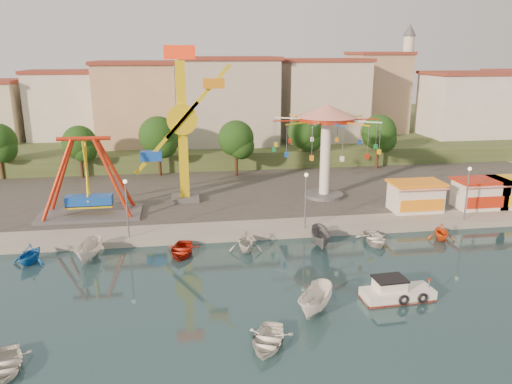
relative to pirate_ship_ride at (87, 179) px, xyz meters
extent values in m
plane|color=#132D35|center=(12.38, -19.82, -4.39)|extent=(200.00, 200.00, 0.00)
cube|color=#9E998E|center=(12.38, 42.18, -4.09)|extent=(200.00, 100.00, 0.60)
cube|color=#4C4944|center=(12.38, 10.18, -3.79)|extent=(90.00, 28.00, 0.01)
cube|color=#384C26|center=(12.38, 47.18, -2.89)|extent=(200.00, 60.00, 3.00)
cube|color=#59595E|center=(0.00, 0.00, -3.64)|extent=(10.00, 5.00, 0.30)
cube|color=blue|center=(0.00, 0.00, -2.19)|extent=(4.50, 1.40, 1.00)
cylinder|color=#AF250E|center=(0.00, 0.00, 4.01)|extent=(5.00, 0.40, 0.40)
cube|color=#59595E|center=(9.48, 4.05, -3.54)|extent=(3.00, 3.00, 0.50)
cube|color=yellow|center=(9.48, 4.05, 3.71)|extent=(1.00, 1.00, 15.00)
cube|color=red|center=(9.48, 4.05, 12.01)|extent=(3.20, 0.50, 1.40)
cylinder|color=yellow|center=(9.48, 3.25, 5.21)|extent=(3.20, 0.50, 3.20)
cube|color=yellow|center=(11.16, 3.05, 7.06)|extent=(6.99, 0.35, 7.63)
cube|color=orange|center=(12.84, 3.05, 8.90)|extent=(2.20, 1.20, 1.00)
cylinder|color=#59595E|center=(25.03, 3.01, -3.59)|extent=(4.40, 4.40, 0.40)
cylinder|color=white|center=(25.03, 3.01, 0.71)|extent=(1.10, 1.10, 9.00)
cylinder|color=#AF250E|center=(25.03, 3.01, 5.01)|extent=(6.00, 6.00, 0.50)
cone|color=red|center=(25.03, 3.01, 5.91)|extent=(6.40, 6.40, 1.40)
cube|color=white|center=(32.90, -3.32, -2.39)|extent=(5.00, 3.00, 2.80)
cube|color=orange|center=(32.90, -3.32, -0.84)|extent=(5.40, 3.40, 0.25)
cube|color=red|center=(32.90, -5.02, -1.19)|extent=(5.00, 0.77, 0.43)
cube|color=white|center=(40.07, -3.32, -2.39)|extent=(5.00, 3.00, 2.80)
cube|color=#B5230E|center=(40.07, -3.32, -0.84)|extent=(5.40, 3.40, 0.25)
cube|color=red|center=(40.07, -5.02, -1.19)|extent=(5.00, 0.77, 0.43)
cylinder|color=#59595E|center=(4.38, -6.82, -1.29)|extent=(0.14, 0.14, 5.00)
cylinder|color=#59595E|center=(20.38, -6.82, -1.29)|extent=(0.14, 0.14, 5.00)
cylinder|color=#59595E|center=(36.38, -6.82, -1.29)|extent=(0.14, 0.14, 5.00)
cylinder|color=#382314|center=(-13.62, 17.15, -2.00)|extent=(0.44, 0.44, 3.60)
cylinder|color=#382314|center=(-3.62, 16.42, -2.09)|extent=(0.44, 0.44, 3.40)
sphere|color=black|center=(-3.62, 16.42, 0.83)|extent=(4.35, 4.35, 4.35)
cylinder|color=#382314|center=(6.38, 15.99, -1.83)|extent=(0.44, 0.44, 3.92)
sphere|color=black|center=(6.38, 15.99, 1.54)|extent=(5.02, 5.02, 5.02)
cylinder|color=#382314|center=(16.38, 14.54, -1.96)|extent=(0.44, 0.44, 3.66)
sphere|color=black|center=(16.38, 14.54, 1.18)|extent=(4.68, 4.68, 4.68)
cylinder|color=#382314|center=(26.38, 17.53, -1.89)|extent=(0.44, 0.44, 3.80)
sphere|color=black|center=(26.38, 17.53, 1.37)|extent=(4.86, 4.86, 4.86)
cylinder|color=#382314|center=(36.38, 15.71, -1.91)|extent=(0.44, 0.44, 3.77)
sphere|color=black|center=(36.38, 15.71, 1.33)|extent=(4.83, 4.83, 4.83)
cube|color=silver|center=(-8.95, 31.56, 2.92)|extent=(12.33, 9.01, 8.63)
cube|color=tan|center=(4.19, 32.14, 4.22)|extent=(11.95, 9.28, 11.23)
cube|color=beige|center=(17.98, 28.98, 3.20)|extent=(12.59, 10.50, 9.20)
cube|color=beige|center=(31.45, 32.38, 3.22)|extent=(10.75, 9.23, 9.24)
cube|color=tan|center=(44.75, 30.51, 4.21)|extent=(12.77, 10.96, 11.21)
cube|color=silver|center=(56.53, 28.95, 4.78)|extent=(8.23, 8.98, 12.36)
cube|color=beige|center=(68.41, 33.88, 2.99)|extent=(11.59, 10.93, 8.76)
cylinder|color=silver|center=(48.38, 34.18, 6.61)|extent=(1.80, 1.80, 16.00)
cylinder|color=#59595E|center=(48.38, 34.18, 11.61)|extent=(2.80, 2.80, 0.30)
cone|color=#59595E|center=(48.38, 34.18, 15.61)|extent=(2.20, 2.20, 2.00)
cube|color=white|center=(23.58, -20.20, -4.10)|extent=(5.02, 2.14, 0.89)
cube|color=#AF250E|center=(23.58, -20.20, -4.32)|extent=(5.02, 2.14, 0.16)
cube|color=white|center=(22.99, -20.10, -3.36)|extent=(2.05, 1.58, 0.89)
cube|color=black|center=(22.99, -20.10, -2.87)|extent=(2.26, 1.79, 0.12)
torus|color=black|center=(23.58, -21.18, -3.95)|extent=(0.76, 0.24, 0.75)
torus|color=black|center=(24.96, -21.13, -3.95)|extent=(0.76, 0.24, 0.75)
imported|color=silver|center=(-0.49, -24.63, -4.02)|extent=(3.27, 4.05, 0.74)
imported|color=white|center=(13.75, -24.47, -4.00)|extent=(3.92, 4.55, 0.79)
imported|color=white|center=(17.52, -21.18, -3.54)|extent=(3.83, 4.60, 1.70)
imported|color=#145EB5|center=(-3.14, -10.02, -3.58)|extent=(3.43, 3.71, 1.62)
imported|color=silver|center=(1.51, -10.02, -3.58)|extent=(2.30, 4.42, 1.63)
imported|color=#A81C0D|center=(8.93, -10.02, -3.99)|extent=(3.39, 4.32, 0.81)
imported|color=silver|center=(14.39, -10.02, -3.53)|extent=(3.16, 3.56, 1.73)
imported|color=slate|center=(21.01, -10.02, -3.59)|extent=(2.21, 4.36, 1.61)
imported|color=silver|center=(25.98, -10.02, -3.99)|extent=(3.10, 4.13, 0.81)
imported|color=#EF5115|center=(32.27, -10.02, -3.65)|extent=(3.08, 3.35, 1.48)
camera|label=1|loc=(9.27, -49.48, 12.07)|focal=35.00mm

